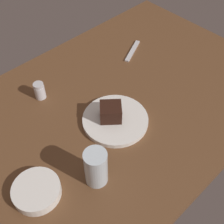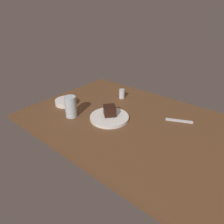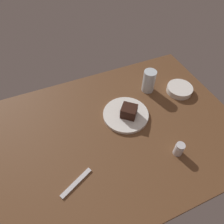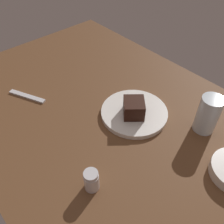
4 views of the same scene
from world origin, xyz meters
TOP-DOWN VIEW (x-y plane):
  - dining_table at (0.00, 0.00)cm, footprint 120.00×84.00cm
  - dessert_plate at (9.66, 6.38)cm, footprint 22.51×22.51cm
  - chocolate_cake_slice at (10.53, 5.04)cm, footprint 9.74×9.68cm
  - salt_shaker at (21.36, -21.01)cm, footprint 3.95×3.95cm
  - water_glass at (28.84, 18.43)cm, footprint 6.69×6.69cm
  - side_bowl at (44.20, 10.37)cm, footprint 13.75×13.75cm
  - dessert_spoon at (-22.77, -16.64)cm, footprint 14.34×8.01cm

SIDE VIEW (x-z plane):
  - dining_table at x=0.00cm, z-range 0.00..3.00cm
  - dessert_spoon at x=-22.77cm, z-range 3.00..3.70cm
  - dessert_plate at x=9.66cm, z-range 3.00..4.64cm
  - side_bowl at x=44.20cm, z-range 3.00..6.20cm
  - salt_shaker at x=21.36cm, z-range 2.95..9.44cm
  - chocolate_cake_slice at x=10.53cm, z-range 4.64..10.25cm
  - water_glass at x=28.84cm, z-range 3.00..15.58cm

